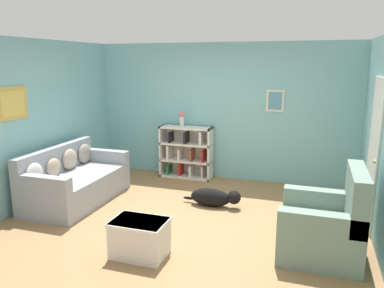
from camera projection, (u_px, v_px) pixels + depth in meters
The scene contains 9 objects.
ground_plane at pixel (183, 221), 5.40m from camera, with size 14.00×14.00×0.00m, color #997047.
wall_back at pixel (222, 112), 7.20m from camera, with size 5.60×0.13×2.60m.
wall_left at pixel (31, 123), 5.90m from camera, with size 0.13×5.00×2.60m.
couch at pixel (74, 182), 6.11m from camera, with size 0.95×1.83×0.89m.
bookshelf at pixel (187, 152), 7.37m from camera, with size 1.03×0.35×1.01m.
recliner_chair at pixel (326, 225), 4.38m from camera, with size 0.91×0.97×1.07m.
coffee_table at pixel (140, 237), 4.38m from camera, with size 0.65×0.46×0.44m.
dog at pixel (214, 197), 5.90m from camera, with size 0.96×0.25×0.29m.
vase at pixel (182, 118), 7.23m from camera, with size 0.11×0.11×0.30m.
Camera 1 is at (1.70, -4.74, 2.24)m, focal length 35.00 mm.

